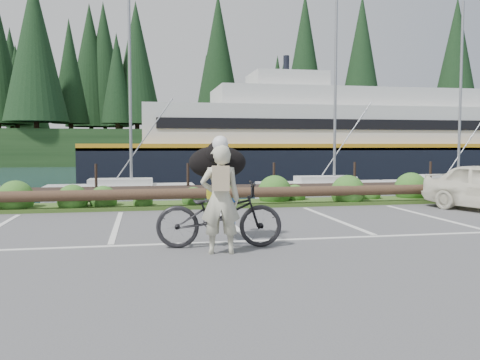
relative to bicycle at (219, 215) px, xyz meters
name	(u,v)px	position (x,y,z in m)	size (l,w,h in m)	color
ground	(247,237)	(0.68, 0.85, -0.59)	(72.00, 72.00, 0.00)	#4C4C4E
harbor_backdrop	(157,155)	(1.08, 79.26, -0.59)	(170.00, 160.00, 30.00)	#172F38
vegetation_strip	(211,204)	(0.68, 6.15, -0.54)	(34.00, 1.60, 0.10)	#3D5B21
log_rail	(214,209)	(0.68, 5.45, -0.59)	(32.00, 0.30, 0.60)	#443021
bicycle	(219,215)	(0.00, 0.00, 0.00)	(0.78, 2.24, 1.18)	black
cyclist	(220,200)	(-0.06, -0.52, 0.33)	(0.67, 0.44, 1.83)	beige
dog	(218,162)	(0.08, 0.71, 0.91)	(1.10, 0.54, 0.64)	black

